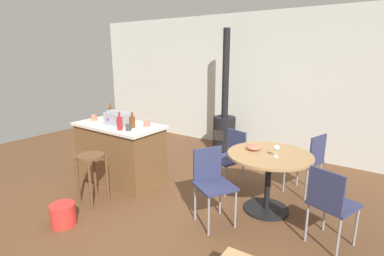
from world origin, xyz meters
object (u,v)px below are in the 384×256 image
(serving_bowl, at_px, (254,147))
(kitchen_island, at_px, (120,153))
(folding_chair_left, at_px, (308,159))
(wood_stove, at_px, (224,124))
(toolbox, at_px, (119,118))
(cup_3, at_px, (94,118))
(wooden_stool, at_px, (92,167))
(bottle_1, at_px, (111,113))
(wine_glass, at_px, (277,148))
(folding_chair_near, at_px, (212,180))
(bottle_2, at_px, (120,123))
(bottle_0, at_px, (132,122))
(cup_2, at_px, (118,117))
(folding_chair_right, at_px, (230,155))
(dining_table, at_px, (269,167))
(folding_chair_far, at_px, (330,201))
(plastic_bucket, at_px, (63,215))
(cup_1, at_px, (147,124))
(cup_0, at_px, (128,127))

(serving_bowl, bearing_deg, kitchen_island, -166.82)
(folding_chair_left, bearing_deg, wood_stove, 152.68)
(toolbox, xyz_separation_m, cup_3, (-0.54, -0.05, -0.05))
(wooden_stool, relative_size, wood_stove, 0.28)
(folding_chair_left, bearing_deg, bottle_1, -160.35)
(wine_glass, bearing_deg, wood_stove, 133.69)
(folding_chair_near, bearing_deg, bottle_2, -178.30)
(bottle_1, distance_m, serving_bowl, 2.36)
(folding_chair_near, distance_m, bottle_0, 1.51)
(folding_chair_near, height_order, cup_2, cup_2)
(folding_chair_left, bearing_deg, kitchen_island, -154.70)
(bottle_0, height_order, bottle_1, bottle_1)
(folding_chair_right, bearing_deg, dining_table, -23.39)
(wooden_stool, distance_m, cup_3, 1.09)
(dining_table, relative_size, folding_chair_far, 1.19)
(toolbox, relative_size, plastic_bucket, 1.52)
(toolbox, xyz_separation_m, cup_2, (-0.27, 0.21, -0.05))
(serving_bowl, bearing_deg, bottle_0, -163.55)
(wooden_stool, height_order, toolbox, toolbox)
(wooden_stool, bearing_deg, bottle_0, 82.57)
(folding_chair_near, distance_m, wood_stove, 2.57)
(folding_chair_far, distance_m, wine_glass, 0.81)
(toolbox, height_order, cup_2, toolbox)
(wooden_stool, relative_size, toolbox, 1.56)
(bottle_2, bearing_deg, bottle_0, 77.39)
(wooden_stool, distance_m, cup_1, 0.97)
(folding_chair_right, bearing_deg, folding_chair_far, -23.55)
(wooden_stool, relative_size, cup_0, 6.15)
(kitchen_island, height_order, serving_bowl, kitchen_island)
(cup_2, height_order, serving_bowl, cup_2)
(bottle_1, xyz_separation_m, wine_glass, (2.65, 0.22, -0.14))
(wooden_stool, xyz_separation_m, plastic_bucket, (0.17, -0.55, -0.37))
(wooden_stool, bearing_deg, folding_chair_far, 16.21)
(folding_chair_near, height_order, toolbox, toolbox)
(bottle_0, relative_size, cup_1, 1.80)
(cup_1, xyz_separation_m, wine_glass, (1.84, 0.24, -0.09))
(bottle_1, bearing_deg, kitchen_island, -24.06)
(wooden_stool, relative_size, folding_chair_near, 0.76)
(cup_3, bearing_deg, cup_0, -7.52)
(toolbox, bearing_deg, bottle_0, -3.59)
(wood_stove, xyz_separation_m, cup_0, (-0.22, -2.30, 0.38))
(cup_2, relative_size, plastic_bucket, 0.39)
(folding_chair_far, bearing_deg, plastic_bucket, -152.36)
(folding_chair_far, height_order, folding_chair_left, folding_chair_left)
(wood_stove, bearing_deg, toolbox, -105.65)
(folding_chair_near, xyz_separation_m, folding_chair_left, (0.72, 1.34, 0.00))
(bottle_0, distance_m, wine_glass, 2.01)
(dining_table, xyz_separation_m, cup_1, (-1.74, -0.30, 0.37))
(folding_chair_right, height_order, cup_2, cup_2)
(folding_chair_left, distance_m, cup_0, 2.50)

